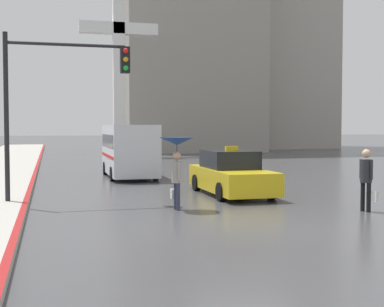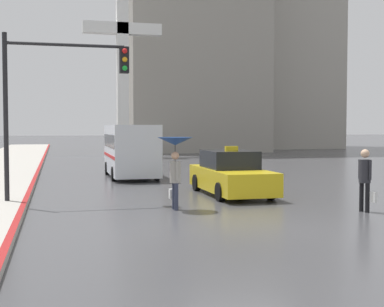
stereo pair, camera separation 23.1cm
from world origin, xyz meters
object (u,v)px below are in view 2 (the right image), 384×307
object	(u,v)px
pedestrian_man	(365,176)
monument_cross	(122,56)
pedestrian_with_umbrella	(175,152)
ambulance_van	(131,148)
traffic_light	(59,86)
taxi	(231,175)

from	to	relation	value
pedestrian_man	monument_cross	xyz separation A→B (m)	(-3.04, 29.86, 7.01)
pedestrian_with_umbrella	pedestrian_man	distance (m)	5.29
ambulance_van	pedestrian_with_umbrella	xyz separation A→B (m)	(-0.13, -10.24, 0.28)
traffic_light	taxi	bearing A→B (deg)	9.85
taxi	traffic_light	size ratio (longest dim) A/B	0.92
taxi	ambulance_van	bearing A→B (deg)	-71.44
taxi	pedestrian_man	distance (m)	5.13
ambulance_van	monument_cross	world-z (taller)	monument_cross
pedestrian_man	monument_cross	bearing A→B (deg)	172.80
ambulance_van	pedestrian_with_umbrella	world-z (taller)	ambulance_van
ambulance_van	pedestrian_man	distance (m)	12.89
ambulance_van	pedestrian_man	xyz separation A→B (m)	(4.85, -11.93, -0.35)
pedestrian_with_umbrella	monument_cross	xyz separation A→B (m)	(1.93, 28.17, 6.38)
pedestrian_with_umbrella	ambulance_van	bearing A→B (deg)	-3.39
taxi	pedestrian_with_umbrella	distance (m)	3.98
pedestrian_man	ambulance_van	bearing A→B (deg)	-170.90
taxi	pedestrian_man	bearing A→B (deg)	117.52
monument_cross	pedestrian_man	bearing A→B (deg)	-84.18
ambulance_van	pedestrian_man	size ratio (longest dim) A/B	3.21
traffic_light	pedestrian_man	bearing A→B (deg)	-23.61
traffic_light	monument_cross	world-z (taller)	monument_cross
pedestrian_man	monument_cross	size ratio (longest dim) A/B	0.12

